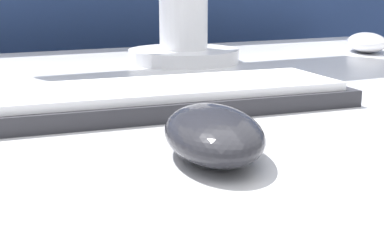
{
  "coord_description": "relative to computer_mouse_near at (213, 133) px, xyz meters",
  "views": [
    {
      "loc": [
        -0.1,
        -0.45,
        0.87
      ],
      "look_at": [
        0.06,
        -0.1,
        0.77
      ],
      "focal_mm": 50.0,
      "sensor_mm": 36.0,
      "label": 1
    }
  ],
  "objects": [
    {
      "name": "keyboard",
      "position": [
        -0.02,
        0.16,
        -0.01
      ],
      "size": [
        0.47,
        0.16,
        0.02
      ],
      "rotation": [
        0.0,
        0.0,
        -0.09
      ],
      "color": "#28282D",
      "rests_on": "desk"
    },
    {
      "name": "partition_panel",
      "position": [
        -0.06,
        0.82,
        -0.2
      ],
      "size": [
        5.0,
        0.03,
        1.14
      ],
      "color": "navy",
      "rests_on": "ground_plane"
    },
    {
      "name": "computer_mouse_near",
      "position": [
        0.0,
        0.0,
        0.0
      ],
      "size": [
        0.09,
        0.13,
        0.03
      ],
      "rotation": [
        0.0,
        0.0,
        -0.26
      ],
      "color": "#232328",
      "rests_on": "desk"
    },
    {
      "name": "computer_mouse_far",
      "position": [
        0.53,
        0.43,
        0.0
      ],
      "size": [
        0.12,
        0.13,
        0.03
      ],
      "rotation": [
        0.0,
        0.0,
        -0.55
      ],
      "color": "white",
      "rests_on": "desk"
    }
  ]
}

